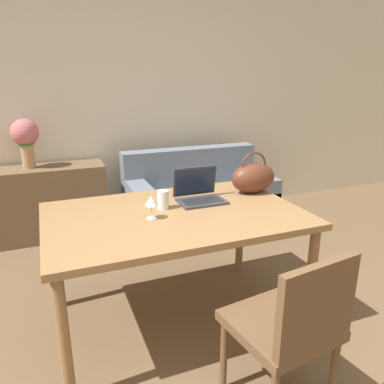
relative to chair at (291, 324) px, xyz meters
name	(u,v)px	position (x,y,z in m)	size (l,w,h in m)	color
wall_back	(104,97)	(-0.31, 2.89, 0.85)	(10.00, 0.06, 2.70)	beige
dining_table	(175,224)	(-0.25, 0.88, 0.19)	(1.55, 1.01, 0.76)	olive
chair	(291,324)	(0.00, 0.00, 0.00)	(0.50, 0.50, 0.87)	brown
couch	(198,202)	(0.50, 2.29, -0.21)	(1.48, 0.77, 0.82)	slate
sideboard	(43,203)	(-1.02, 2.62, -0.14)	(1.21, 0.40, 0.72)	brown
laptop	(199,192)	(-0.02, 1.05, 0.32)	(0.31, 0.25, 0.22)	#38383D
drinking_glass	(163,200)	(-0.29, 0.98, 0.32)	(0.07, 0.07, 0.12)	silver
wine_glass	(151,202)	(-0.40, 0.84, 0.37)	(0.08, 0.08, 0.14)	silver
handbag	(253,177)	(0.41, 1.07, 0.37)	(0.33, 0.20, 0.30)	#592D1E
flower_vase	(25,137)	(-1.10, 2.64, 0.52)	(0.25, 0.25, 0.46)	tan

